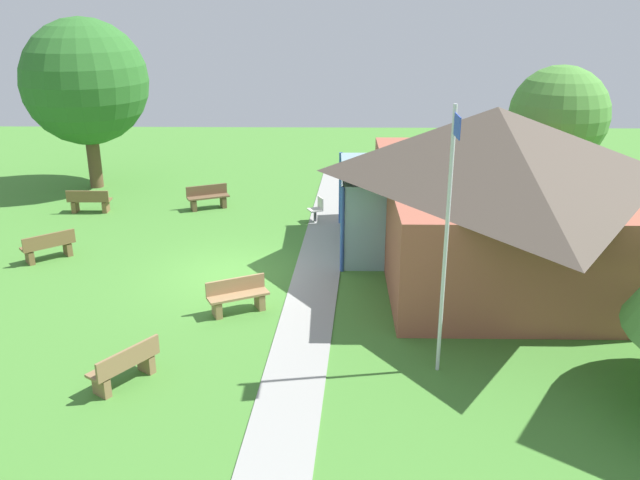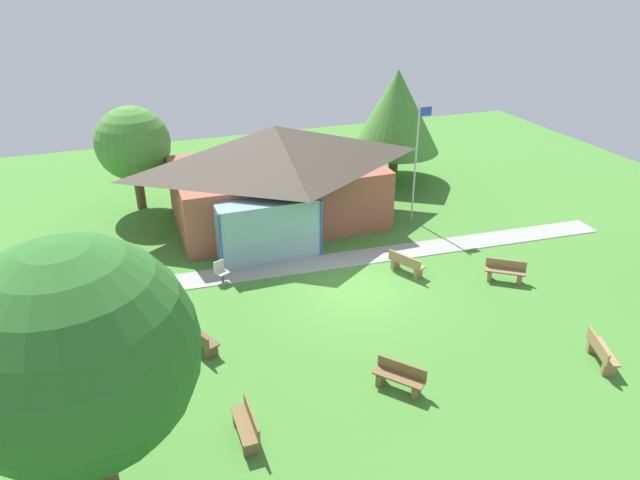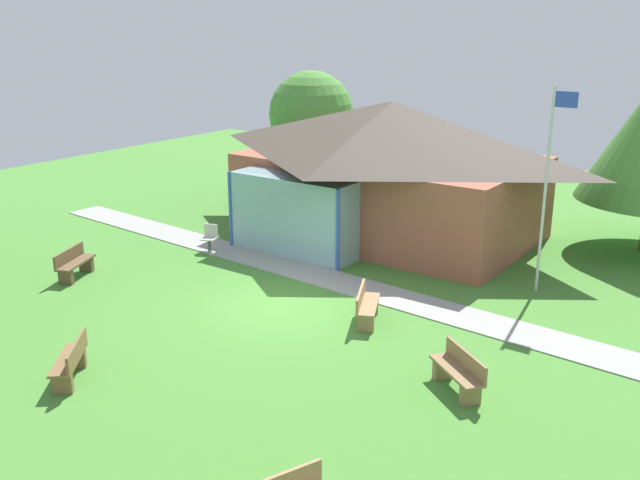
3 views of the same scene
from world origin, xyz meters
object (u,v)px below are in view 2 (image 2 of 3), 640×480
at_px(bench_mid_left, 200,339).
at_px(patio_chair_west, 221,272).
at_px(tree_behind_pavilion_left, 133,144).
at_px(bench_front_right, 601,352).
at_px(bench_front_center, 399,378).
at_px(flagpole, 417,158).
at_px(tree_lawn_corner, 78,354).
at_px(pavilion, 276,173).
at_px(bench_front_left, 247,425).
at_px(bench_rear_near_path, 406,264).
at_px(bench_mid_right, 505,272).
at_px(tree_behind_pavilion_right, 396,111).

relative_size(bench_mid_left, patio_chair_west, 1.80).
bearing_deg(tree_behind_pavilion_left, bench_front_right, -54.85).
xyz_separation_m(bench_front_center, bench_front_right, (6.31, -1.02, 0.00)).
relative_size(flagpole, tree_lawn_corner, 0.83).
distance_m(pavilion, bench_front_left, 13.86).
relative_size(bench_front_right, tree_lawn_corner, 0.24).
bearing_deg(patio_chair_west, bench_front_right, 115.50).
height_order(flagpole, bench_rear_near_path, flagpole).
bearing_deg(bench_front_left, bench_mid_left, 6.97).
height_order(bench_rear_near_path, patio_chair_west, patio_chair_west).
bearing_deg(bench_front_right, bench_mid_left, -91.48).
xyz_separation_m(pavilion, tree_lawn_corner, (-7.89, -13.83, 1.82)).
xyz_separation_m(pavilion, patio_chair_west, (-3.60, -4.81, -1.94)).
bearing_deg(flagpole, bench_mid_right, -84.41).
distance_m(bench_mid_left, bench_front_center, 6.35).
height_order(pavilion, tree_lawn_corner, tree_lawn_corner).
distance_m(bench_mid_right, tree_behind_pavilion_left, 17.78).
relative_size(pavilion, bench_front_right, 6.57).
distance_m(bench_mid_left, bench_front_left, 4.19).
bearing_deg(patio_chair_west, bench_mid_right, 137.69).
bearing_deg(bench_mid_right, bench_front_right, 121.99).
bearing_deg(pavilion, bench_front_center, -89.85).
bearing_deg(flagpole, patio_chair_west, -164.21).
xyz_separation_m(flagpole, bench_mid_left, (-11.10, -6.72, -2.64)).
xyz_separation_m(bench_mid_left, tree_behind_pavilion_right, (12.75, 12.17, 3.43)).
xyz_separation_m(pavilion, bench_mid_left, (-5.05, -8.81, -1.95)).
bearing_deg(tree_behind_pavilion_right, bench_front_center, -115.65).
bearing_deg(tree_behind_pavilion_right, pavilion, -156.39).
distance_m(bench_mid_left, bench_front_right, 12.38).
bearing_deg(tree_behind_pavilion_right, tree_lawn_corner, -132.20).
bearing_deg(bench_front_center, pavilion, -39.95).
bearing_deg(bench_front_center, bench_front_right, -139.24).
distance_m(pavilion, flagpole, 6.43).
height_order(bench_mid_right, bench_front_center, same).
bearing_deg(flagpole, bench_front_left, -134.14).
relative_size(bench_mid_left, bench_rear_near_path, 1.01).
bearing_deg(bench_mid_right, tree_behind_pavilion_right, -59.58).
bearing_deg(bench_front_left, tree_behind_pavilion_left, 4.31).
bearing_deg(bench_front_left, bench_mid_right, -68.39).
relative_size(bench_front_left, tree_behind_pavilion_left, 0.30).
bearing_deg(tree_behind_pavilion_right, patio_chair_west, -144.10).
distance_m(flagpole, bench_rear_near_path, 5.88).
height_order(bench_mid_left, tree_lawn_corner, tree_lawn_corner).
distance_m(bench_front_right, tree_lawn_corner, 14.73).
height_order(bench_front_left, patio_chair_west, patio_chair_west).
xyz_separation_m(bench_front_center, tree_behind_pavilion_left, (-5.96, 16.42, 2.86)).
xyz_separation_m(bench_front_right, tree_behind_pavilion_right, (1.35, 16.99, 3.43)).
bearing_deg(tree_lawn_corner, tree_behind_pavilion_left, 83.64).
xyz_separation_m(tree_behind_pavilion_left, tree_behind_pavilion_right, (13.63, -0.45, 0.56)).
height_order(bench_front_left, tree_lawn_corner, tree_lawn_corner).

